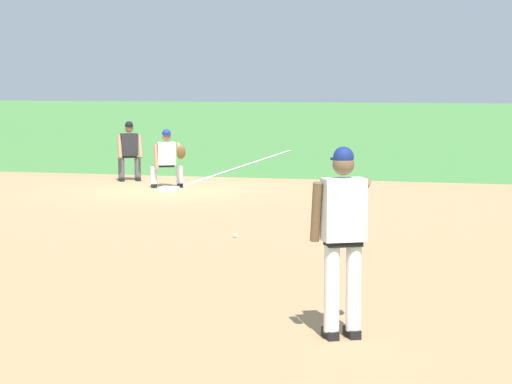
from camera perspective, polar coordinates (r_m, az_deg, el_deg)
name	(u,v)px	position (r m, az deg, el deg)	size (l,w,h in m)	color
ground_plane	(169,191)	(22.29, -5.00, 0.07)	(160.00, 160.00, 0.00)	#47843D
infield_dirt_patch	(221,235)	(15.94, -2.00, -2.49)	(18.00, 18.00, 0.01)	tan
foul_line_stripe	(243,166)	(28.43, -0.74, 1.51)	(12.90, 0.10, 0.00)	white
first_base_bag	(169,189)	(22.29, -5.01, 0.18)	(0.38, 0.38, 0.09)	white
baseball	(235,235)	(15.71, -1.20, -2.50)	(0.07, 0.07, 0.07)	white
pitcher	(344,230)	(9.59, 5.03, -2.17)	(0.83, 0.59, 1.86)	black
first_baseman	(168,156)	(22.87, -5.06, 2.07)	(0.83, 1.00, 1.34)	black
umpire	(129,149)	(24.43, -7.25, 2.47)	(0.62, 0.67, 1.46)	black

